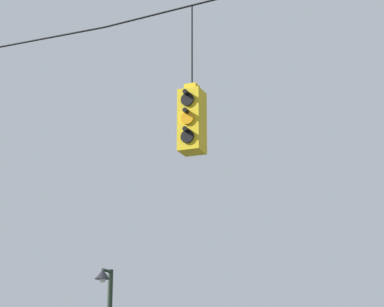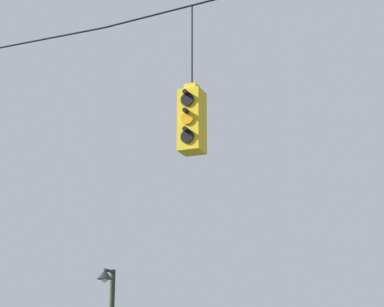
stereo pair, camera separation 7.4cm
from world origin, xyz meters
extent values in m
cylinder|color=black|center=(0.00, -0.28, 6.99)|extent=(2.35, 0.03, 0.03)
cylinder|color=black|center=(2.35, -0.28, 7.06)|extent=(2.35, 0.03, 0.17)
cube|color=yellow|center=(2.70, -0.28, 5.18)|extent=(0.34, 0.34, 0.95)
cube|color=yellow|center=(2.70, -0.28, 5.70)|extent=(0.19, 0.19, 0.10)
cylinder|color=black|center=(2.70, -0.28, 6.41)|extent=(0.02, 0.02, 1.31)
cylinder|color=black|center=(2.70, -0.47, 5.46)|extent=(0.20, 0.03, 0.20)
cylinder|color=black|center=(2.70, -0.51, 5.55)|extent=(0.07, 0.12, 0.07)
cylinder|color=orange|center=(2.70, -0.47, 5.18)|extent=(0.20, 0.03, 0.20)
cylinder|color=black|center=(2.70, -0.51, 5.27)|extent=(0.07, 0.12, 0.07)
cylinder|color=black|center=(2.70, -0.47, 4.89)|extent=(0.20, 0.03, 0.20)
cylinder|color=black|center=(2.70, -0.51, 4.98)|extent=(0.07, 0.12, 0.07)
cylinder|color=#233323|center=(-1.76, 5.54, 3.97)|extent=(0.07, 0.40, 0.07)
cone|color=#232328|center=(-1.76, 5.34, 3.86)|extent=(0.36, 0.36, 0.22)
sphere|color=silver|center=(-1.76, 5.34, 3.75)|extent=(0.16, 0.16, 0.16)
camera|label=1|loc=(6.56, -9.94, 1.54)|focal=70.00mm
camera|label=2|loc=(6.62, -9.91, 1.54)|focal=70.00mm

